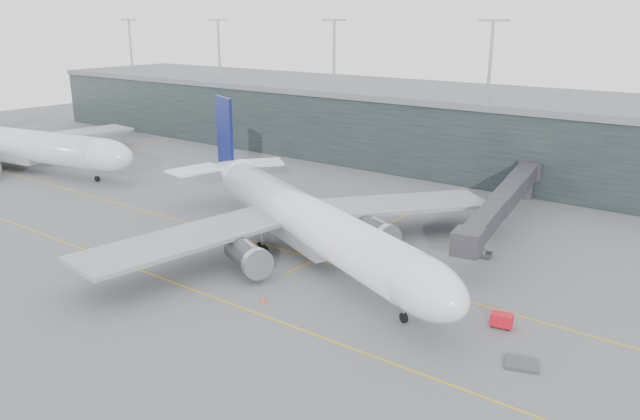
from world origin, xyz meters
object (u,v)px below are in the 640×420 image
Objects in this scene: main_aircraft at (305,219)px; second_aircraft at (12,144)px; gse_cart at (502,320)px; jet_bridge at (516,196)px.

second_aircraft reaches higher than main_aircraft.
main_aircraft is at bearing -11.80° from second_aircraft.
second_aircraft is 105.56m from gse_cart.
gse_cart is (27.91, -3.74, -4.12)m from main_aircraft.
main_aircraft is 32.46m from jet_bridge.
jet_bridge is at bearing 4.66° from second_aircraft.
main_aircraft is at bearing 162.29° from gse_cart.
second_aircraft is at bearing -157.62° from main_aircraft.
jet_bridge reaches higher than gse_cart.
second_aircraft is at bearing 166.68° from gse_cart.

